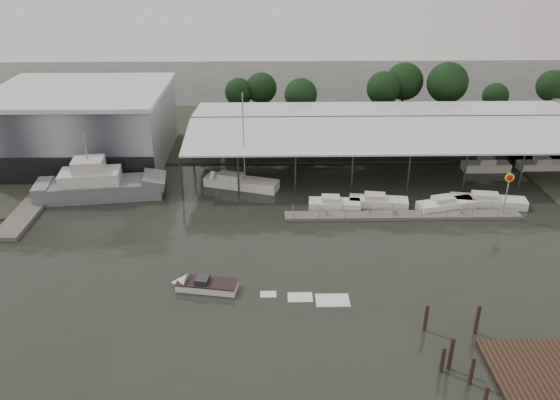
{
  "coord_description": "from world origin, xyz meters",
  "views": [
    {
      "loc": [
        -0.68,
        -47.26,
        30.16
      ],
      "look_at": [
        0.43,
        9.74,
        2.5
      ],
      "focal_mm": 35.0,
      "sensor_mm": 36.0,
      "label": 1
    }
  ],
  "objects_px": {
    "speedboat_underway": "(202,285)",
    "white_sailboat": "(240,183)",
    "shell_fuel_sign": "(508,186)",
    "grey_trawler": "(100,185)"
  },
  "relations": [
    {
      "from": "shell_fuel_sign",
      "to": "speedboat_underway",
      "type": "distance_m",
      "value": 37.25
    },
    {
      "from": "speedboat_underway",
      "to": "white_sailboat",
      "type": "bearing_deg",
      "value": -86.4
    },
    {
      "from": "shell_fuel_sign",
      "to": "white_sailboat",
      "type": "distance_m",
      "value": 33.09
    },
    {
      "from": "shell_fuel_sign",
      "to": "white_sailboat",
      "type": "relative_size",
      "value": 0.43
    },
    {
      "from": "shell_fuel_sign",
      "to": "grey_trawler",
      "type": "distance_m",
      "value": 49.84
    },
    {
      "from": "shell_fuel_sign",
      "to": "white_sailboat",
      "type": "xyz_separation_m",
      "value": [
        -31.68,
        8.99,
        -3.28
      ]
    },
    {
      "from": "white_sailboat",
      "to": "grey_trawler",
      "type": "bearing_deg",
      "value": -153.87
    },
    {
      "from": "shell_fuel_sign",
      "to": "speedboat_underway",
      "type": "xyz_separation_m",
      "value": [
        -34.26,
        -14.19,
        -3.53
      ]
    },
    {
      "from": "shell_fuel_sign",
      "to": "grey_trawler",
      "type": "relative_size",
      "value": 0.33
    },
    {
      "from": "white_sailboat",
      "to": "shell_fuel_sign",
      "type": "bearing_deg",
      "value": 2.07
    }
  ]
}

